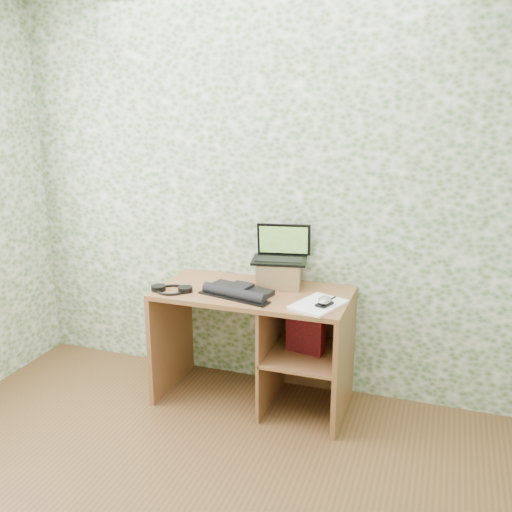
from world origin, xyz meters
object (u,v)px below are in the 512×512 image
at_px(laptop, 281,252).
at_px(keyboard, 238,291).
at_px(desk, 266,331).
at_px(riser, 279,274).
at_px(notepad, 318,305).

height_order(laptop, keyboard, laptop).
height_order(desk, keyboard, keyboard).
xyz_separation_m(desk, riser, (0.05, 0.12, 0.35)).
relative_size(laptop, notepad, 1.17).
bearing_deg(keyboard, laptop, 69.05).
bearing_deg(notepad, riser, 159.38).
relative_size(laptop, keyboard, 0.80).
xyz_separation_m(riser, keyboard, (-0.19, -0.25, -0.06)).
relative_size(desk, keyboard, 2.53).
relative_size(riser, notepad, 0.83).
height_order(keyboard, notepad, keyboard).
distance_m(desk, laptop, 0.51).
xyz_separation_m(riser, laptop, (-0.00, 0.04, 0.13)).
bearing_deg(laptop, keyboard, -134.73).
bearing_deg(notepad, desk, 176.83).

